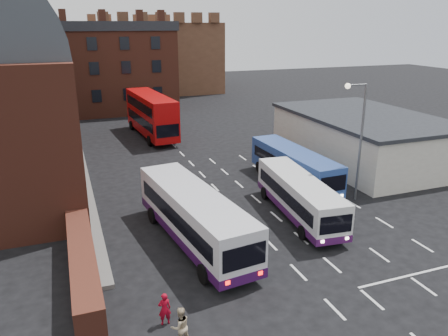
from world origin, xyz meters
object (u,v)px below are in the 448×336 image
object	(u,v)px
bus_blue	(294,164)
street_lamp	(358,132)
bus_white_outbound	(194,214)
bus_white_inbound	(299,194)
bus_red_double	(151,115)
pedestrian_beige	(180,326)
pedestrian_red	(165,309)

from	to	relation	value
bus_blue	street_lamp	world-z (taller)	street_lamp
bus_white_outbound	bus_white_inbound	world-z (taller)	bus_white_outbound
bus_red_double	pedestrian_beige	distance (m)	33.56
bus_blue	bus_red_double	size ratio (longest dim) A/B	0.86
bus_blue	bus_white_outbound	bearing A→B (deg)	30.88
bus_white_outbound	bus_blue	xyz separation A→B (m)	(10.01, 6.54, -0.20)
bus_white_outbound	bus_white_inbound	size ratio (longest dim) A/B	1.18
bus_blue	bus_red_double	distance (m)	20.11
pedestrian_beige	street_lamp	bearing A→B (deg)	-154.39
bus_white_inbound	bus_blue	world-z (taller)	bus_blue
bus_red_double	bus_white_inbound	bearing A→B (deg)	96.48
pedestrian_red	pedestrian_beige	bearing A→B (deg)	102.64
bus_red_double	bus_blue	bearing A→B (deg)	106.91
pedestrian_beige	bus_blue	bearing A→B (deg)	-139.62
bus_white_inbound	pedestrian_red	size ratio (longest dim) A/B	6.59
street_lamp	bus_white_inbound	bearing A→B (deg)	-167.57
pedestrian_red	pedestrian_beige	size ratio (longest dim) A/B	0.91
bus_blue	pedestrian_beige	world-z (taller)	bus_blue
pedestrian_red	bus_blue	bearing A→B (deg)	-135.74
bus_white_outbound	bus_blue	distance (m)	11.96
pedestrian_red	pedestrian_beige	xyz separation A→B (m)	(0.31, -1.38, 0.07)
bus_white_outbound	pedestrian_red	bearing A→B (deg)	-123.89
street_lamp	bus_blue	bearing A→B (deg)	117.92
pedestrian_beige	pedestrian_red	bearing A→B (deg)	-84.81
bus_red_double	pedestrian_red	world-z (taller)	bus_red_double
bus_red_double	street_lamp	bearing A→B (deg)	108.21
bus_red_double	pedestrian_beige	bearing A→B (deg)	75.95
bus_white_outbound	bus_red_double	size ratio (longest dim) A/B	0.98
pedestrian_red	pedestrian_beige	distance (m)	1.41
bus_blue	pedestrian_red	size ratio (longest dim) A/B	6.85
street_lamp	bus_white_outbound	bearing A→B (deg)	-169.99
bus_white_inbound	street_lamp	distance (m)	6.16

